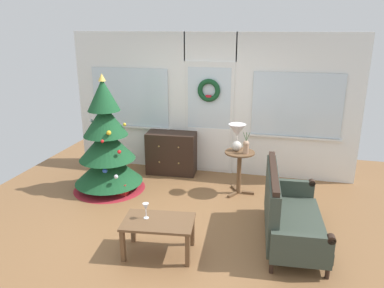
{
  "coord_description": "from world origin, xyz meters",
  "views": [
    {
      "loc": [
        1.29,
        -4.46,
        2.64
      ],
      "look_at": [
        0.05,
        0.55,
        1.0
      ],
      "focal_mm": 34.84,
      "sensor_mm": 36.0,
      "label": 1
    }
  ],
  "objects_px": {
    "flower_vase": "(246,146)",
    "gift_box": "(122,189)",
    "side_table": "(239,164)",
    "wine_glass": "(146,207)",
    "table_lamp": "(237,134)",
    "settee_sofa": "(286,213)",
    "christmas_tree": "(107,149)",
    "coffee_table": "(158,226)",
    "dresser_cabinet": "(172,153)"
  },
  "relations": [
    {
      "from": "flower_vase",
      "to": "gift_box",
      "type": "height_order",
      "value": "flower_vase"
    },
    {
      "from": "side_table",
      "to": "wine_glass",
      "type": "height_order",
      "value": "side_table"
    },
    {
      "from": "table_lamp",
      "to": "settee_sofa",
      "type": "bearing_deg",
      "value": -57.83
    },
    {
      "from": "christmas_tree",
      "to": "table_lamp",
      "type": "relative_size",
      "value": 4.41
    },
    {
      "from": "christmas_tree",
      "to": "wine_glass",
      "type": "bearing_deg",
      "value": -51.09
    },
    {
      "from": "table_lamp",
      "to": "coffee_table",
      "type": "relative_size",
      "value": 0.49
    },
    {
      "from": "christmas_tree",
      "to": "flower_vase",
      "type": "relative_size",
      "value": 5.55
    },
    {
      "from": "settee_sofa",
      "to": "gift_box",
      "type": "relative_size",
      "value": 7.74
    },
    {
      "from": "christmas_tree",
      "to": "dresser_cabinet",
      "type": "bearing_deg",
      "value": 48.89
    },
    {
      "from": "wine_glass",
      "to": "gift_box",
      "type": "height_order",
      "value": "wine_glass"
    },
    {
      "from": "gift_box",
      "to": "wine_glass",
      "type": "bearing_deg",
      "value": -55.47
    },
    {
      "from": "settee_sofa",
      "to": "gift_box",
      "type": "height_order",
      "value": "settee_sofa"
    },
    {
      "from": "table_lamp",
      "to": "coffee_table",
      "type": "xyz_separation_m",
      "value": [
        -0.66,
        -1.97,
        -0.64
      ]
    },
    {
      "from": "flower_vase",
      "to": "wine_glass",
      "type": "distance_m",
      "value": 2.11
    },
    {
      "from": "dresser_cabinet",
      "to": "coffee_table",
      "type": "distance_m",
      "value": 2.6
    },
    {
      "from": "side_table",
      "to": "gift_box",
      "type": "xyz_separation_m",
      "value": [
        -1.84,
        -0.52,
        -0.4
      ]
    },
    {
      "from": "flower_vase",
      "to": "gift_box",
      "type": "bearing_deg",
      "value": -166.8
    },
    {
      "from": "wine_glass",
      "to": "gift_box",
      "type": "bearing_deg",
      "value": 124.53
    },
    {
      "from": "settee_sofa",
      "to": "flower_vase",
      "type": "relative_size",
      "value": 4.66
    },
    {
      "from": "flower_vase",
      "to": "gift_box",
      "type": "xyz_separation_m",
      "value": [
        -1.94,
        -0.46,
        -0.73
      ]
    },
    {
      "from": "coffee_table",
      "to": "settee_sofa",
      "type": "bearing_deg",
      "value": 24.69
    },
    {
      "from": "christmas_tree",
      "to": "settee_sofa",
      "type": "distance_m",
      "value": 3.06
    },
    {
      "from": "christmas_tree",
      "to": "wine_glass",
      "type": "height_order",
      "value": "christmas_tree"
    },
    {
      "from": "christmas_tree",
      "to": "settee_sofa",
      "type": "bearing_deg",
      "value": -17.46
    },
    {
      "from": "table_lamp",
      "to": "gift_box",
      "type": "xyz_separation_m",
      "value": [
        -1.78,
        -0.56,
        -0.9
      ]
    },
    {
      "from": "flower_vase",
      "to": "wine_glass",
      "type": "bearing_deg",
      "value": -118.01
    },
    {
      "from": "coffee_table",
      "to": "wine_glass",
      "type": "xyz_separation_m",
      "value": [
        -0.16,
        0.02,
        0.21
      ]
    },
    {
      "from": "flower_vase",
      "to": "coffee_table",
      "type": "height_order",
      "value": "flower_vase"
    },
    {
      "from": "settee_sofa",
      "to": "flower_vase",
      "type": "distance_m",
      "value": 1.44
    },
    {
      "from": "side_table",
      "to": "gift_box",
      "type": "bearing_deg",
      "value": -164.37
    },
    {
      "from": "dresser_cabinet",
      "to": "coffee_table",
      "type": "xyz_separation_m",
      "value": [
        0.61,
        -2.53,
        -0.02
      ]
    },
    {
      "from": "table_lamp",
      "to": "coffee_table",
      "type": "height_order",
      "value": "table_lamp"
    },
    {
      "from": "settee_sofa",
      "to": "gift_box",
      "type": "distance_m",
      "value": 2.71
    },
    {
      "from": "christmas_tree",
      "to": "table_lamp",
      "type": "xyz_separation_m",
      "value": [
        2.09,
        0.38,
        0.31
      ]
    },
    {
      "from": "table_lamp",
      "to": "flower_vase",
      "type": "relative_size",
      "value": 1.26
    },
    {
      "from": "christmas_tree",
      "to": "table_lamp",
      "type": "bearing_deg",
      "value": 10.33
    },
    {
      "from": "table_lamp",
      "to": "gift_box",
      "type": "bearing_deg",
      "value": -162.69
    },
    {
      "from": "side_table",
      "to": "coffee_table",
      "type": "distance_m",
      "value": 2.07
    },
    {
      "from": "dresser_cabinet",
      "to": "settee_sofa",
      "type": "relative_size",
      "value": 0.57
    },
    {
      "from": "gift_box",
      "to": "flower_vase",
      "type": "bearing_deg",
      "value": 13.2
    },
    {
      "from": "coffee_table",
      "to": "gift_box",
      "type": "xyz_separation_m",
      "value": [
        -1.12,
        1.42,
        -0.26
      ]
    },
    {
      "from": "dresser_cabinet",
      "to": "settee_sofa",
      "type": "xyz_separation_m",
      "value": [
        2.08,
        -1.85,
        -0.01
      ]
    },
    {
      "from": "christmas_tree",
      "to": "dresser_cabinet",
      "type": "xyz_separation_m",
      "value": [
        0.82,
        0.94,
        -0.31
      ]
    },
    {
      "from": "table_lamp",
      "to": "gift_box",
      "type": "relative_size",
      "value": 2.09
    },
    {
      "from": "settee_sofa",
      "to": "table_lamp",
      "type": "xyz_separation_m",
      "value": [
        -0.81,
        1.29,
        0.63
      ]
    },
    {
      "from": "settee_sofa",
      "to": "flower_vase",
      "type": "xyz_separation_m",
      "value": [
        -0.65,
        1.19,
        0.46
      ]
    },
    {
      "from": "flower_vase",
      "to": "dresser_cabinet",
      "type": "bearing_deg",
      "value": 155.24
    },
    {
      "from": "coffee_table",
      "to": "gift_box",
      "type": "distance_m",
      "value": 1.83
    },
    {
      "from": "christmas_tree",
      "to": "coffee_table",
      "type": "relative_size",
      "value": 2.16
    },
    {
      "from": "settee_sofa",
      "to": "coffee_table",
      "type": "bearing_deg",
      "value": -155.31
    }
  ]
}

